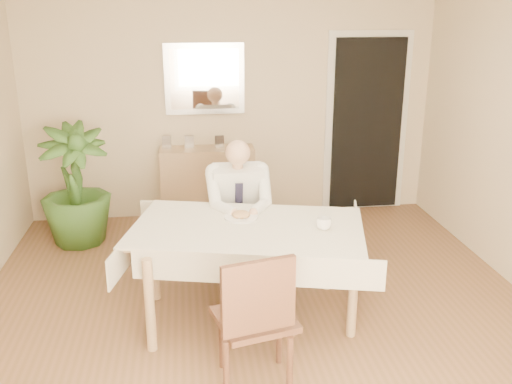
{
  "coord_description": "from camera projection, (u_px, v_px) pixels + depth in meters",
  "views": [
    {
      "loc": [
        -0.53,
        -3.76,
        2.32
      ],
      "look_at": [
        0.0,
        0.35,
        0.95
      ],
      "focal_mm": 40.0,
      "sensor_mm": 36.0,
      "label": 1
    }
  ],
  "objects": [
    {
      "name": "coffee_mug",
      "position": [
        324.0,
        224.0,
        4.15
      ],
      "size": [
        0.14,
        0.14,
        0.09
      ],
      "primitive_type": "imported",
      "rotation": [
        0.0,
        0.0,
        0.23
      ],
      "color": "white",
      "rests_on": "dining_table"
    },
    {
      "name": "seated_man",
      "position": [
        239.0,
        207.0,
        4.8
      ],
      "size": [
        0.48,
        0.72,
        1.24
      ],
      "color": "white",
      "rests_on": "ground"
    },
    {
      "name": "plate",
      "position": [
        241.0,
        217.0,
        4.38
      ],
      "size": [
        0.26,
        0.26,
        0.02
      ],
      "primitive_type": "cylinder",
      "color": "white",
      "rests_on": "dining_table"
    },
    {
      "name": "mirror",
      "position": [
        204.0,
        79.0,
        6.13
      ],
      "size": [
        0.86,
        0.04,
        0.76
      ],
      "color": "silver",
      "rests_on": "room"
    },
    {
      "name": "window",
      "position": [
        388.0,
        340.0,
        1.55
      ],
      "size": [
        1.34,
        0.04,
        1.44
      ],
      "color": "silver",
      "rests_on": "room"
    },
    {
      "name": "chair_near",
      "position": [
        256.0,
        315.0,
        3.43
      ],
      "size": [
        0.55,
        0.55,
        0.95
      ],
      "rotation": [
        0.0,
        0.0,
        0.25
      ],
      "color": "#412214",
      "rests_on": "ground"
    },
    {
      "name": "chair_far",
      "position": [
        236.0,
        214.0,
        5.13
      ],
      "size": [
        0.46,
        0.46,
        0.92
      ],
      "rotation": [
        0.0,
        0.0,
        0.06
      ],
      "color": "#412214",
      "rests_on": "ground"
    },
    {
      "name": "photo_frame_center",
      "position": [
        189.0,
        142.0,
        6.22
      ],
      "size": [
        0.1,
        0.02,
        0.14
      ],
      "primitive_type": "cube",
      "color": "silver",
      "rests_on": "sideboard"
    },
    {
      "name": "potted_palm",
      "position": [
        75.0,
        185.0,
        5.65
      ],
      "size": [
        0.86,
        0.86,
        1.22
      ],
      "primitive_type": "imported",
      "rotation": [
        0.0,
        0.0,
        0.32
      ],
      "color": "#2C4F1B",
      "rests_on": "ground"
    },
    {
      "name": "food",
      "position": [
        241.0,
        214.0,
        4.37
      ],
      "size": [
        0.14,
        0.14,
        0.06
      ],
      "primitive_type": "ellipsoid",
      "color": "#9A7145",
      "rests_on": "dining_table"
    },
    {
      "name": "photo_frame_left",
      "position": [
        167.0,
        142.0,
        6.18
      ],
      "size": [
        0.1,
        0.02,
        0.14
      ],
      "primitive_type": "cube",
      "color": "silver",
      "rests_on": "sideboard"
    },
    {
      "name": "fork",
      "position": [
        237.0,
        218.0,
        4.31
      ],
      "size": [
        0.01,
        0.13,
        0.01
      ],
      "primitive_type": "cylinder",
      "rotation": [
        1.57,
        0.0,
        0.0
      ],
      "color": "silver",
      "rests_on": "dining_table"
    },
    {
      "name": "doorway",
      "position": [
        367.0,
        125.0,
        6.52
      ],
      "size": [
        0.96,
        0.07,
        2.1
      ],
      "color": "silver",
      "rests_on": "ground"
    },
    {
      "name": "sideboard",
      "position": [
        208.0,
        184.0,
        6.35
      ],
      "size": [
        1.03,
        0.36,
        0.82
      ],
      "primitive_type": "cube",
      "rotation": [
        0.0,
        0.0,
        -0.01
      ],
      "color": "#9D8058",
      "rests_on": "ground"
    },
    {
      "name": "photo_frame_right",
      "position": [
        219.0,
        142.0,
        6.22
      ],
      "size": [
        0.1,
        0.02,
        0.14
      ],
      "primitive_type": "cube",
      "color": "silver",
      "rests_on": "sideboard"
    },
    {
      "name": "room",
      "position": [
        262.0,
        160.0,
        3.92
      ],
      "size": [
        5.0,
        5.02,
        2.6
      ],
      "color": "brown",
      "rests_on": "ground"
    },
    {
      "name": "dining_table",
      "position": [
        247.0,
        237.0,
        4.25
      ],
      "size": [
        1.95,
        1.42,
        0.75
      ],
      "rotation": [
        0.0,
        0.0,
        -0.24
      ],
      "color": "#9D8058",
      "rests_on": "ground"
    },
    {
      "name": "knife",
      "position": [
        247.0,
        218.0,
        4.32
      ],
      "size": [
        0.01,
        0.13,
        0.01
      ],
      "primitive_type": "cylinder",
      "rotation": [
        1.57,
        0.0,
        0.0
      ],
      "color": "silver",
      "rests_on": "dining_table"
    }
  ]
}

